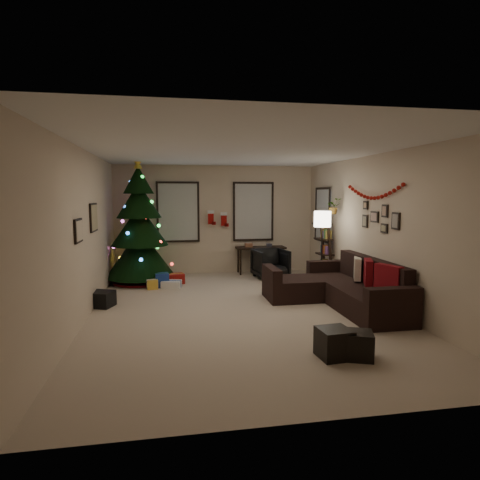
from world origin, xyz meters
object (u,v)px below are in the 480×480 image
Objects in this scene: desk_chair at (270,263)px; bookshelf at (325,249)px; sofa at (341,289)px; desk at (261,250)px; christmas_tree at (140,230)px.

desk_chair is 1.34m from bookshelf.
sofa is 1.99m from bookshelf.
bookshelf is (1.21, -1.29, 0.16)m from desk.
bookshelf is (0.45, 1.88, 0.47)m from sofa.
christmas_tree is 4.58m from sofa.
desk is 1.76× the size of desk_chair.
desk is at bearing 133.16° from bookshelf.
christmas_tree is 3.13m from desk_chair.
bookshelf reaches higher than desk.
bookshelf is at bearing 76.47° from sofa.
bookshelf is at bearing -46.84° from desk.
desk is (-0.75, 3.17, 0.31)m from sofa.
christmas_tree is 4.21m from bookshelf.
christmas_tree is 3.04m from desk.
sofa is (3.68, -2.59, -0.90)m from christmas_tree.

